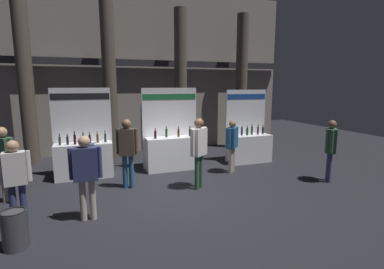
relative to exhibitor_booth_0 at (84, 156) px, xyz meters
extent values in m
plane|color=black|center=(2.28, -2.18, -0.63)|extent=(24.50, 24.50, 0.00)
cube|color=gray|center=(2.28, 3.10, 2.56)|extent=(12.25, 0.25, 6.39)
cube|color=#2D2D33|center=(2.28, 2.80, 2.88)|extent=(12.25, 0.20, 0.24)
cylinder|color=#51473D|center=(-1.71, 2.14, 2.12)|extent=(0.48, 0.48, 5.51)
cylinder|color=#51473D|center=(0.95, 2.14, 2.12)|extent=(0.48, 0.48, 5.51)
cylinder|color=#51473D|center=(3.61, 2.14, 2.12)|extent=(0.48, 0.48, 5.51)
cylinder|color=#51473D|center=(6.27, 2.14, 2.12)|extent=(0.48, 0.48, 5.51)
cube|color=white|center=(0.00, -0.05, -0.13)|extent=(1.58, 0.60, 1.01)
cube|color=white|center=(0.00, 0.29, 0.66)|extent=(1.66, 0.04, 2.58)
cube|color=black|center=(0.00, 0.27, 1.70)|extent=(1.61, 0.01, 0.18)
cylinder|color=#19381E|center=(-0.60, -0.10, 0.49)|extent=(0.06, 0.06, 0.22)
cylinder|color=#19381E|center=(-0.60, -0.10, 0.65)|extent=(0.03, 0.03, 0.08)
cylinder|color=black|center=(-0.60, -0.10, 0.70)|extent=(0.03, 0.03, 0.02)
cylinder|color=black|center=(-0.40, -0.10, 0.49)|extent=(0.06, 0.06, 0.23)
cylinder|color=black|center=(-0.40, -0.10, 0.64)|extent=(0.03, 0.03, 0.06)
cylinder|color=black|center=(-0.40, -0.10, 0.68)|extent=(0.03, 0.03, 0.02)
cylinder|color=black|center=(-0.21, -0.12, 0.51)|extent=(0.07, 0.07, 0.27)
cylinder|color=black|center=(-0.21, -0.12, 0.69)|extent=(0.03, 0.03, 0.09)
cylinder|color=black|center=(-0.21, -0.12, 0.75)|extent=(0.03, 0.03, 0.02)
cylinder|color=#19381E|center=(0.01, -0.04, 0.50)|extent=(0.08, 0.08, 0.24)
cylinder|color=#19381E|center=(0.01, -0.04, 0.66)|extent=(0.03, 0.03, 0.07)
cylinder|color=red|center=(0.01, -0.04, 0.70)|extent=(0.03, 0.03, 0.02)
cylinder|color=black|center=(0.19, -0.10, 0.50)|extent=(0.06, 0.06, 0.24)
cylinder|color=black|center=(0.19, -0.10, 0.65)|extent=(0.03, 0.03, 0.07)
cylinder|color=gold|center=(0.19, -0.10, 0.70)|extent=(0.03, 0.03, 0.02)
cylinder|color=#472D14|center=(0.40, -0.07, 0.50)|extent=(0.07, 0.07, 0.25)
cylinder|color=#472D14|center=(0.40, -0.07, 0.66)|extent=(0.03, 0.03, 0.07)
cylinder|color=gold|center=(0.40, -0.07, 0.71)|extent=(0.03, 0.03, 0.02)
cylinder|color=#19381E|center=(0.61, -0.09, 0.50)|extent=(0.06, 0.06, 0.25)
cylinder|color=#19381E|center=(0.61, -0.09, 0.67)|extent=(0.03, 0.03, 0.09)
cylinder|color=red|center=(0.61, -0.09, 0.72)|extent=(0.03, 0.03, 0.02)
cube|color=#334772|center=(0.19, -0.23, 0.39)|extent=(0.31, 0.33, 0.01)
cube|color=white|center=(2.65, -0.10, -0.11)|extent=(1.71, 0.60, 1.04)
cube|color=white|center=(2.65, 0.24, 0.66)|extent=(1.79, 0.04, 2.58)
cube|color=#1E6638|center=(2.65, 0.22, 1.66)|extent=(1.74, 0.01, 0.18)
cylinder|color=black|center=(2.08, -0.17, 0.53)|extent=(0.07, 0.07, 0.23)
cylinder|color=black|center=(2.08, -0.17, 0.68)|extent=(0.03, 0.03, 0.07)
cylinder|color=red|center=(2.08, -0.17, 0.72)|extent=(0.03, 0.03, 0.02)
cylinder|color=#19381E|center=(2.47, -0.02, 0.54)|extent=(0.07, 0.07, 0.26)
cylinder|color=#19381E|center=(2.47, -0.02, 0.70)|extent=(0.03, 0.03, 0.06)
cylinder|color=red|center=(2.47, -0.02, 0.74)|extent=(0.03, 0.03, 0.02)
cylinder|color=#472D14|center=(2.84, -0.09, 0.53)|extent=(0.07, 0.07, 0.24)
cylinder|color=#472D14|center=(2.84, -0.09, 0.69)|extent=(0.03, 0.03, 0.08)
cylinder|color=red|center=(2.84, -0.09, 0.74)|extent=(0.03, 0.03, 0.02)
cylinder|color=black|center=(3.21, -0.12, 0.53)|extent=(0.07, 0.07, 0.24)
cylinder|color=black|center=(3.21, -0.12, 0.69)|extent=(0.03, 0.03, 0.08)
cylinder|color=black|center=(3.21, -0.12, 0.73)|extent=(0.03, 0.03, 0.02)
cube|color=white|center=(5.42, -0.13, -0.16)|extent=(1.46, 0.60, 0.95)
cube|color=white|center=(5.42, 0.21, 0.62)|extent=(1.53, 0.04, 2.50)
cube|color=navy|center=(5.42, 0.19, 1.63)|extent=(1.49, 0.01, 0.18)
cylinder|color=#472D14|center=(4.89, -0.15, 0.45)|extent=(0.07, 0.07, 0.26)
cylinder|color=#472D14|center=(4.89, -0.15, 0.61)|extent=(0.03, 0.03, 0.06)
cylinder|color=black|center=(4.89, -0.15, 0.65)|extent=(0.03, 0.03, 0.02)
cylinder|color=black|center=(5.11, -0.09, 0.46)|extent=(0.07, 0.07, 0.28)
cylinder|color=black|center=(5.11, -0.09, 0.63)|extent=(0.03, 0.03, 0.06)
cylinder|color=gold|center=(5.11, -0.09, 0.67)|extent=(0.03, 0.03, 0.02)
cylinder|color=#19381E|center=(5.30, -0.11, 0.44)|extent=(0.08, 0.08, 0.24)
cylinder|color=#19381E|center=(5.30, -0.11, 0.60)|extent=(0.03, 0.03, 0.07)
cylinder|color=black|center=(5.30, -0.11, 0.65)|extent=(0.03, 0.03, 0.02)
cylinder|color=#19381E|center=(5.52, -0.07, 0.46)|extent=(0.07, 0.07, 0.28)
cylinder|color=#19381E|center=(5.52, -0.07, 0.64)|extent=(0.03, 0.03, 0.08)
cylinder|color=gold|center=(5.52, -0.07, 0.69)|extent=(0.03, 0.03, 0.02)
cylinder|color=black|center=(5.73, -0.12, 0.46)|extent=(0.06, 0.06, 0.28)
cylinder|color=black|center=(5.73, -0.12, 0.64)|extent=(0.03, 0.03, 0.08)
cylinder|color=gold|center=(5.73, -0.12, 0.68)|extent=(0.03, 0.03, 0.02)
cylinder|color=black|center=(5.95, -0.09, 0.44)|extent=(0.07, 0.07, 0.24)
cylinder|color=black|center=(5.95, -0.09, 0.60)|extent=(0.03, 0.03, 0.07)
cylinder|color=gold|center=(5.95, -0.09, 0.64)|extent=(0.03, 0.03, 0.02)
cylinder|color=#38383D|center=(-1.02, -3.63, -0.32)|extent=(0.39, 0.39, 0.63)
torus|color=black|center=(-1.02, -3.63, 0.01)|extent=(0.38, 0.38, 0.02)
cylinder|color=navy|center=(6.47, -2.62, -0.22)|extent=(0.12, 0.12, 0.83)
cylinder|color=navy|center=(6.35, -2.75, -0.22)|extent=(0.12, 0.12, 0.83)
cube|color=#33563D|center=(6.41, -2.69, 0.53)|extent=(0.46, 0.48, 0.66)
sphere|color=brown|center=(6.41, -2.69, 0.97)|extent=(0.23, 0.23, 0.23)
cylinder|color=#33563D|center=(6.57, -2.50, 0.54)|extent=(0.08, 0.08, 0.62)
cylinder|color=#33563D|center=(6.25, -2.88, 0.54)|extent=(0.08, 0.08, 0.62)
cylinder|color=#33563D|center=(2.89, -1.94, -0.19)|extent=(0.12, 0.12, 0.89)
cylinder|color=#33563D|center=(2.74, -2.05, -0.19)|extent=(0.12, 0.12, 0.89)
cube|color=silver|center=(2.81, -1.99, 0.60)|extent=(0.50, 0.46, 0.70)
sphere|color=brown|center=(2.81, -1.99, 1.08)|extent=(0.24, 0.24, 0.24)
cylinder|color=silver|center=(3.03, -1.83, 0.62)|extent=(0.08, 0.08, 0.67)
cylinder|color=silver|center=(2.59, -2.16, 0.62)|extent=(0.08, 0.08, 0.67)
cylinder|color=#ADA393|center=(0.19, -2.94, -0.22)|extent=(0.12, 0.12, 0.82)
cylinder|color=#ADA393|center=(0.01, -2.93, -0.22)|extent=(0.12, 0.12, 0.82)
cube|color=navy|center=(0.10, -2.93, 0.52)|extent=(0.47, 0.28, 0.65)
sphere|color=tan|center=(0.10, -2.93, 0.96)|extent=(0.23, 0.23, 0.23)
cylinder|color=navy|center=(0.37, -2.95, 0.53)|extent=(0.08, 0.08, 0.62)
cylinder|color=navy|center=(-0.17, -2.91, 0.53)|extent=(0.08, 0.08, 0.62)
cylinder|color=#ADA393|center=(-1.70, -1.37, -0.21)|extent=(0.12, 0.12, 0.84)
cylinder|color=#ADA393|center=(-1.56, -1.47, -0.21)|extent=(0.12, 0.12, 0.84)
cube|color=#33563D|center=(-1.63, -1.42, 0.55)|extent=(0.44, 0.41, 0.67)
sphere|color=tan|center=(-1.63, -1.42, 1.00)|extent=(0.23, 0.23, 0.23)
cylinder|color=#33563D|center=(-1.44, -1.55, 0.56)|extent=(0.08, 0.08, 0.63)
cylinder|color=navy|center=(-1.07, -2.65, -0.24)|extent=(0.12, 0.12, 0.79)
cylinder|color=navy|center=(-1.24, -2.68, -0.24)|extent=(0.12, 0.12, 0.79)
cube|color=silver|center=(-1.16, -2.67, 0.48)|extent=(0.41, 0.29, 0.63)
sphere|color=tan|center=(-1.16, -2.67, 0.91)|extent=(0.22, 0.22, 0.22)
cylinder|color=silver|center=(-0.92, -2.63, 0.49)|extent=(0.08, 0.08, 0.60)
cylinder|color=silver|center=(-1.39, -2.70, 0.49)|extent=(0.08, 0.08, 0.60)
cylinder|color=navy|center=(1.17, -1.38, -0.20)|extent=(0.12, 0.12, 0.87)
cylinder|color=navy|center=(1.01, -1.33, -0.20)|extent=(0.12, 0.12, 0.87)
cube|color=#47382D|center=(1.09, -1.36, 0.59)|extent=(0.44, 0.33, 0.69)
sphere|color=brown|center=(1.09, -1.36, 1.06)|extent=(0.24, 0.24, 0.24)
cylinder|color=#47382D|center=(1.31, -1.43, 0.60)|extent=(0.08, 0.08, 0.66)
cylinder|color=#47382D|center=(0.86, -1.28, 0.60)|extent=(0.08, 0.08, 0.66)
cylinder|color=#ADA393|center=(4.19, -1.09, -0.24)|extent=(0.12, 0.12, 0.78)
cylinder|color=#ADA393|center=(4.32, -0.97, -0.24)|extent=(0.12, 0.12, 0.78)
cube|color=navy|center=(4.25, -1.03, 0.46)|extent=(0.47, 0.47, 0.62)
sphere|color=#8C6647|center=(4.25, -1.03, 0.88)|extent=(0.21, 0.21, 0.21)
cylinder|color=navy|center=(4.07, -1.20, 0.47)|extent=(0.08, 0.08, 0.59)
cylinder|color=navy|center=(4.43, -0.86, 0.47)|extent=(0.08, 0.08, 0.59)
camera|label=1|loc=(0.25, -8.70, 2.02)|focal=26.93mm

